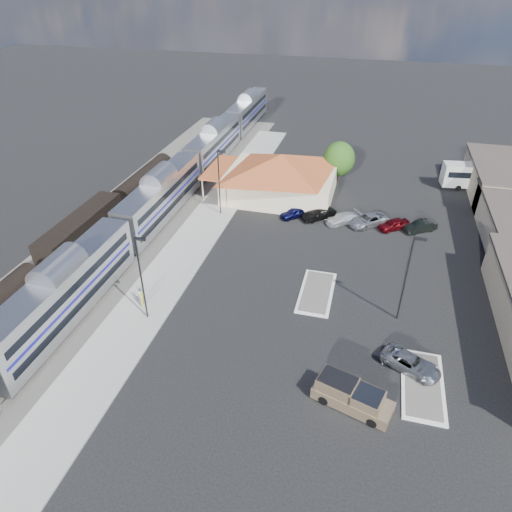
% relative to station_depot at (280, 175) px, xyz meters
% --- Properties ---
extents(ground, '(280.00, 280.00, 0.00)m').
position_rel_station_depot_xyz_m(ground, '(4.56, -24.00, -3.13)').
color(ground, black).
rests_on(ground, ground).
extents(railbed, '(16.00, 100.00, 0.12)m').
position_rel_station_depot_xyz_m(railbed, '(-16.44, -16.00, -3.07)').
color(railbed, '#4C4944').
rests_on(railbed, ground).
extents(platform, '(5.50, 92.00, 0.18)m').
position_rel_station_depot_xyz_m(platform, '(-7.44, -18.00, -3.04)').
color(platform, gray).
rests_on(platform, ground).
extents(passenger_train, '(3.00, 104.00, 5.55)m').
position_rel_station_depot_xyz_m(passenger_train, '(-13.44, -10.81, -0.26)').
color(passenger_train, silver).
rests_on(passenger_train, ground).
extents(freight_cars, '(2.80, 46.00, 4.00)m').
position_rel_station_depot_xyz_m(freight_cars, '(-19.44, -19.92, -1.21)').
color(freight_cars, black).
rests_on(freight_cars, ground).
extents(station_depot, '(18.35, 12.24, 6.20)m').
position_rel_station_depot_xyz_m(station_depot, '(0.00, 0.00, 0.00)').
color(station_depot, beige).
rests_on(station_depot, ground).
extents(traffic_island_south, '(3.30, 7.50, 0.21)m').
position_rel_station_depot_xyz_m(traffic_island_south, '(8.56, -22.00, -3.03)').
color(traffic_island_south, silver).
rests_on(traffic_island_south, ground).
extents(traffic_island_north, '(3.30, 7.50, 0.21)m').
position_rel_station_depot_xyz_m(traffic_island_north, '(18.56, -32.00, -3.03)').
color(traffic_island_north, silver).
rests_on(traffic_island_north, ground).
extents(lamp_plat_s, '(1.08, 0.25, 9.00)m').
position_rel_station_depot_xyz_m(lamp_plat_s, '(-6.34, -30.00, 2.21)').
color(lamp_plat_s, black).
rests_on(lamp_plat_s, ground).
extents(lamp_plat_n, '(1.08, 0.25, 9.00)m').
position_rel_station_depot_xyz_m(lamp_plat_n, '(-6.34, -8.00, 2.21)').
color(lamp_plat_n, black).
rests_on(lamp_plat_n, ground).
extents(lamp_lot, '(1.08, 0.25, 9.00)m').
position_rel_station_depot_xyz_m(lamp_lot, '(16.66, -24.00, 2.21)').
color(lamp_lot, black).
rests_on(lamp_lot, ground).
extents(tree_depot, '(4.71, 4.71, 6.63)m').
position_rel_station_depot_xyz_m(tree_depot, '(7.56, 6.00, 0.89)').
color(tree_depot, '#382314').
rests_on(tree_depot, ground).
extents(pickup_truck, '(6.38, 3.84, 2.07)m').
position_rel_station_depot_xyz_m(pickup_truck, '(13.20, -35.40, -2.15)').
color(pickup_truck, '#9F8362').
rests_on(pickup_truck, ground).
extents(suv, '(5.42, 4.34, 1.37)m').
position_rel_station_depot_xyz_m(suv, '(17.59, -30.45, -2.45)').
color(suv, '#999CA0').
rests_on(suv, ground).
extents(coach_bus, '(11.88, 4.12, 3.73)m').
position_rel_station_depot_xyz_m(coach_bus, '(28.56, 9.76, -0.98)').
color(coach_bus, white).
rests_on(coach_bus, ground).
extents(person_a, '(0.52, 0.69, 1.71)m').
position_rel_station_depot_xyz_m(person_a, '(-7.59, -28.59, -2.10)').
color(person_a, gold).
rests_on(person_a, platform).
extents(person_b, '(0.88, 1.03, 1.85)m').
position_rel_station_depot_xyz_m(person_b, '(-8.25, -27.99, -2.03)').
color(person_b, silver).
rests_on(person_b, platform).
extents(parked_car_a, '(3.97, 3.70, 1.32)m').
position_rel_station_depot_xyz_m(parked_car_a, '(3.28, -6.30, -2.47)').
color(parked_car_a, '#0B0D3A').
rests_on(parked_car_a, ground).
extents(parked_car_b, '(4.61, 4.12, 1.52)m').
position_rel_station_depot_xyz_m(parked_car_b, '(6.48, -6.00, -2.37)').
color(parked_car_b, black).
rests_on(parked_car_b, ground).
extents(parked_car_c, '(4.89, 4.34, 1.36)m').
position_rel_station_depot_xyz_m(parked_car_c, '(9.68, -6.30, -2.45)').
color(parked_car_c, silver).
rests_on(parked_car_c, ground).
extents(parked_car_d, '(5.68, 5.32, 1.49)m').
position_rel_station_depot_xyz_m(parked_car_d, '(12.88, -6.00, -2.39)').
color(parked_car_d, '#979A9F').
rests_on(parked_car_d, ground).
extents(parked_car_e, '(4.31, 3.71, 1.40)m').
position_rel_station_depot_xyz_m(parked_car_e, '(16.08, -6.30, -2.43)').
color(parked_car_e, maroon).
rests_on(parked_car_e, ground).
extents(parked_car_f, '(4.35, 3.63, 1.40)m').
position_rel_station_depot_xyz_m(parked_car_f, '(19.28, -6.00, -2.43)').
color(parked_car_f, black).
rests_on(parked_car_f, ground).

